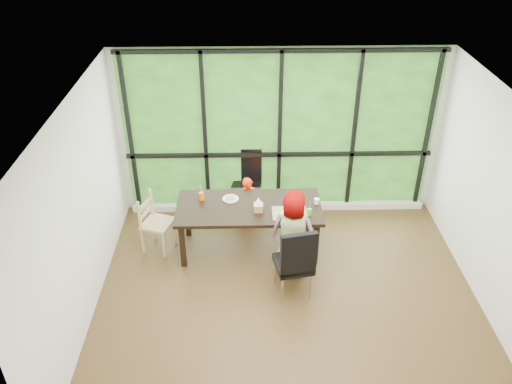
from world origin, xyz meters
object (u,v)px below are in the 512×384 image
chair_interior_leather (294,259)px  plate_far (230,199)px  dining_table (249,228)px  orange_cup (201,196)px  child_toddler (249,203)px  tissue_box (258,208)px  plate_near (290,213)px  green_cup (309,212)px  white_mug (317,201)px  chair_end_beech (158,223)px  chair_window_leather (246,184)px  child_older (294,234)px

chair_interior_leather → plate_far: chair_interior_leather is taller
dining_table → orange_cup: bearing=164.3°
child_toddler → tissue_box: 0.79m
orange_cup → tissue_box: size_ratio=0.94×
plate_near → green_cup: (0.26, -0.04, 0.04)m
chair_interior_leather → white_mug: (0.41, 0.99, 0.25)m
plate_near → chair_interior_leather: bearing=-90.4°
chair_interior_leather → tissue_box: (-0.43, 0.82, 0.26)m
green_cup → tissue_box: tissue_box is taller
dining_table → chair_end_beech: size_ratio=2.29×
green_cup → chair_end_beech: bearing=172.7°
dining_table → plate_near: (0.57, -0.20, 0.38)m
white_mug → tissue_box: size_ratio=0.62×
chair_window_leather → child_toddler: bearing=-74.4°
chair_interior_leather → chair_end_beech: 2.13m
child_older → chair_interior_leather: bearing=98.4°
plate_far → orange_cup: bearing=-179.8°
child_older → chair_window_leather: bearing=-52.0°
chair_window_leather → white_mug: (1.01, -0.90, 0.25)m
dining_table → tissue_box: 0.47m
plate_far → orange_cup: (-0.42, -0.00, 0.05)m
green_cup → plate_near: bearing=171.3°
chair_window_leather → tissue_box: chair_window_leather is taller
chair_interior_leather → green_cup: size_ratio=10.52×
child_toddler → tissue_box: (0.13, -0.68, 0.37)m
child_toddler → plate_near: (0.57, -0.76, 0.32)m
child_older → tissue_box: 0.65m
dining_table → plate_far: (-0.26, 0.19, 0.38)m
child_toddler → green_cup: child_toddler is taller
chair_interior_leather → child_older: bearing=-106.8°
orange_cup → tissue_box: bearing=-21.0°
plate_near → child_toddler: bearing=126.8°
plate_far → orange_cup: orange_cup is taller
plate_near → white_mug: bearing=32.4°
orange_cup → green_cup: orange_cup is taller
plate_far → tissue_box: size_ratio=1.84×
chair_end_beech → tissue_box: (1.46, -0.15, 0.35)m
child_toddler → plate_near: child_toddler is taller
plate_far → white_mug: bearing=-6.5°
chair_interior_leather → white_mug: chair_interior_leather is taller
child_older → white_mug: 0.70m
chair_end_beech → orange_cup: (0.65, 0.16, 0.36)m
orange_cup → plate_far: bearing=0.2°
chair_window_leather → chair_interior_leather: (0.61, -1.89, 0.00)m
plate_near → chair_end_beech: bearing=172.9°
orange_cup → tissue_box: (0.81, -0.31, -0.01)m
chair_end_beech → white_mug: size_ratio=11.29×
child_older → green_cup: size_ratio=12.59×
chair_window_leather → tissue_box: (0.17, -1.08, 0.26)m
chair_end_beech → child_older: bearing=-87.0°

